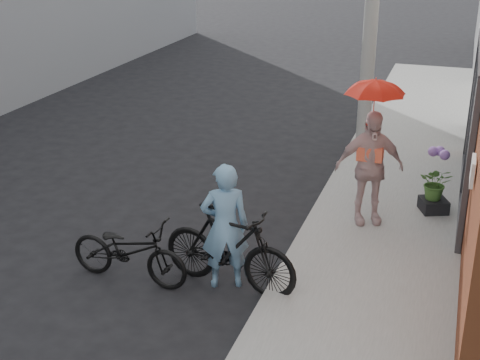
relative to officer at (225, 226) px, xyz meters
The scene contains 10 objects.
ground 0.91m from the officer, 147.64° to the left, with size 80.00×80.00×0.00m, color black.
sidewalk 2.94m from the officer, 50.29° to the left, with size 2.20×24.00×0.12m, color gray.
curb 2.41m from the officer, 73.35° to the left, with size 0.12×24.00×0.12m, color #9E9E99.
officer is the anchor object (origin of this frame).
bike_left 1.33m from the officer, 166.24° to the right, with size 0.59×1.69×0.89m, color black.
bike_right 0.29m from the officer, 33.01° to the right, with size 0.53×1.89×1.14m, color black.
kimono_woman 2.73m from the officer, 57.26° to the left, with size 1.03×0.43×1.76m, color beige.
parasol 3.07m from the officer, 57.26° to the left, with size 0.84×0.84×0.74m, color red.
planter 3.92m from the officer, 50.88° to the left, with size 0.40×0.40×0.21m, color black.
potted_plant 3.88m from the officer, 50.88° to the left, with size 0.50×0.43×0.55m, color #416F2C.
Camera 1 is at (2.92, -7.37, 4.56)m, focal length 50.00 mm.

